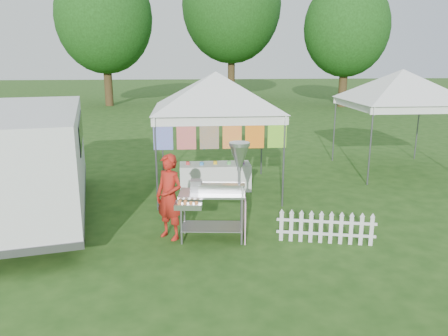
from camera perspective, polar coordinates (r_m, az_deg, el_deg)
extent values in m
plane|color=#1F4413|center=(8.07, 0.83, -10.19)|extent=(120.00, 120.00, 0.00)
cylinder|color=#59595E|center=(9.67, -8.83, 0.43)|extent=(0.04, 0.04, 2.10)
cylinder|color=#59595E|center=(9.90, 7.80, 0.79)|extent=(0.04, 0.04, 2.10)
cylinder|color=#59595E|center=(12.45, -8.06, 3.57)|extent=(0.04, 0.04, 2.10)
cylinder|color=#59595E|center=(12.62, 4.95, 3.81)|extent=(0.04, 0.04, 2.10)
cube|color=white|center=(9.50, -0.43, 6.19)|extent=(3.00, 0.03, 0.22)
cube|color=white|center=(12.31, -1.54, 8.06)|extent=(3.00, 0.03, 0.22)
pyramid|color=white|center=(10.83, -1.08, 12.51)|extent=(4.24, 4.24, 0.90)
cylinder|color=#59595E|center=(9.49, -0.43, 6.67)|extent=(3.00, 0.03, 0.03)
cube|color=purple|center=(9.53, -7.97, 4.43)|extent=(0.42, 0.01, 0.70)
cube|color=#B71683|center=(9.51, -4.95, 4.50)|extent=(0.42, 0.01, 0.70)
cube|color=orange|center=(9.53, -1.93, 4.56)|extent=(0.42, 0.01, 0.70)
cube|color=red|center=(9.57, 1.07, 4.61)|extent=(0.42, 0.01, 0.70)
cube|color=#F6441B|center=(9.63, 4.03, 4.64)|extent=(0.42, 0.01, 0.70)
cube|color=#1A9C1F|center=(9.73, 6.95, 4.67)|extent=(0.42, 0.01, 0.70)
cylinder|color=#59595E|center=(12.13, 18.56, 2.68)|extent=(0.04, 0.04, 2.10)
cylinder|color=#59595E|center=(14.73, 14.21, 4.94)|extent=(0.04, 0.04, 2.10)
cylinder|color=#59595E|center=(15.89, 23.95, 4.81)|extent=(0.04, 0.04, 2.10)
cube|color=white|center=(12.63, 24.87, 6.91)|extent=(3.00, 0.03, 0.22)
cube|color=white|center=(15.14, 19.57, 8.44)|extent=(3.00, 0.03, 0.22)
pyramid|color=white|center=(13.81, 22.37, 11.86)|extent=(4.24, 4.24, 0.90)
cylinder|color=#59595E|center=(12.62, 24.91, 7.27)|extent=(3.00, 0.03, 0.03)
cylinder|color=#382714|center=(31.76, -14.93, 11.43)|extent=(0.56, 0.56, 3.96)
ellipsoid|color=#20651C|center=(31.83, -15.40, 18.39)|extent=(6.40, 6.40, 7.36)
cylinder|color=#382714|center=(35.51, 0.97, 12.87)|extent=(0.56, 0.56, 4.84)
ellipsoid|color=#20651C|center=(35.70, 1.00, 20.48)|extent=(7.60, 7.60, 8.74)
cylinder|color=#382714|center=(31.25, 15.30, 10.96)|extent=(0.56, 0.56, 3.52)
ellipsoid|color=#20651C|center=(31.27, 15.73, 17.26)|extent=(5.60, 5.60, 6.44)
cylinder|color=gray|center=(8.02, -5.60, -6.91)|extent=(0.04, 0.04, 0.90)
cylinder|color=gray|center=(7.97, 2.34, -7.00)|extent=(0.04, 0.04, 0.90)
cylinder|color=gray|center=(8.49, -5.21, -5.69)|extent=(0.04, 0.04, 0.90)
cylinder|color=gray|center=(8.44, 2.27, -5.76)|extent=(0.04, 0.04, 0.90)
cube|color=gray|center=(8.28, -1.55, -7.63)|extent=(1.20, 0.69, 0.02)
cube|color=#B7B7BC|center=(8.06, -1.58, -3.34)|extent=(1.26, 0.73, 0.04)
cube|color=#B7B7BC|center=(8.07, -0.29, -2.60)|extent=(0.87, 0.34, 0.15)
cube|color=gray|center=(8.09, -3.70, -2.34)|extent=(0.22, 0.24, 0.22)
cylinder|color=gray|center=(7.98, 2.00, -0.17)|extent=(0.06, 0.06, 0.90)
cone|color=#B7B7BC|center=(7.92, 2.02, 1.58)|extent=(0.40, 0.40, 0.40)
cylinder|color=#B7B7BC|center=(7.87, 2.03, 3.14)|extent=(0.42, 0.42, 0.06)
cube|color=#B7B7BC|center=(7.76, -4.67, -4.87)|extent=(0.51, 0.35, 0.10)
cube|color=#EC9FC5|center=(8.20, 2.73, -6.36)|extent=(0.10, 0.75, 0.81)
cube|color=white|center=(7.75, 2.39, -3.15)|extent=(0.03, 0.14, 0.18)
imported|color=#A81E14|center=(8.20, -7.16, -3.78)|extent=(0.70, 0.68, 1.62)
cube|color=silver|center=(9.98, -24.50, 1.51)|extent=(3.29, 5.86, 1.93)
cube|color=#59595E|center=(10.22, -23.94, -3.78)|extent=(3.32, 5.92, 0.13)
cube|color=silver|center=(12.38, -22.95, 1.73)|extent=(2.21, 1.18, 0.99)
cube|color=black|center=(10.48, -18.21, 4.65)|extent=(0.64, 2.98, 0.61)
cube|color=black|center=(12.65, -23.14, 5.78)|extent=(1.85, 0.41, 0.61)
cylinder|color=black|center=(8.46, -18.70, -7.02)|extent=(0.39, 0.79, 0.75)
cylinder|color=black|center=(11.84, -18.32, -0.94)|extent=(0.39, 0.79, 0.75)
cube|color=silver|center=(8.26, 7.50, -7.60)|extent=(0.07, 0.04, 0.56)
cube|color=silver|center=(8.26, 8.76, -7.64)|extent=(0.07, 0.04, 0.56)
cube|color=silver|center=(8.27, 10.02, -7.68)|extent=(0.07, 0.04, 0.56)
cube|color=silver|center=(8.28, 11.28, -7.71)|extent=(0.07, 0.04, 0.56)
cube|color=silver|center=(8.29, 12.53, -7.74)|extent=(0.07, 0.04, 0.56)
cube|color=silver|center=(8.31, 13.78, -7.77)|extent=(0.07, 0.04, 0.56)
cube|color=silver|center=(8.33, 15.02, -7.79)|extent=(0.07, 0.04, 0.56)
cube|color=silver|center=(8.35, 16.25, -7.81)|extent=(0.07, 0.04, 0.56)
cube|color=silver|center=(8.38, 17.48, -7.83)|extent=(0.07, 0.04, 0.56)
cube|color=silver|center=(8.42, 18.70, -7.84)|extent=(0.07, 0.04, 0.56)
cube|color=silver|center=(8.34, 13.11, -8.39)|extent=(1.76, 0.44, 0.05)
cube|color=silver|center=(8.25, 13.21, -6.85)|extent=(1.76, 0.44, 0.05)
cube|color=white|center=(11.26, -1.16, -1.14)|extent=(1.80, 0.70, 0.68)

